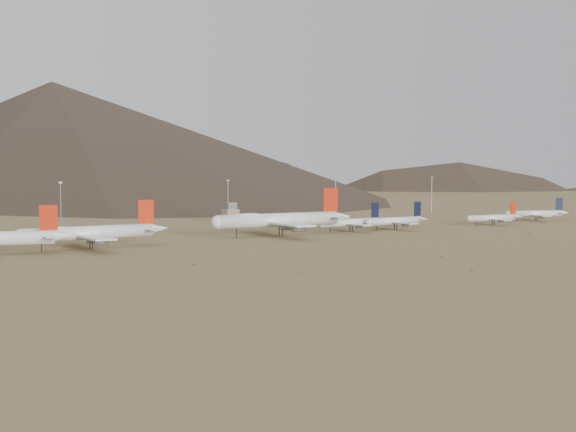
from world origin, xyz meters
TOP-DOWN VIEW (x-y plane):
  - ground at (0.00, 0.00)m, footprint 3000.00×3000.00m
  - widebody_centre at (-88.86, 24.59)m, footprint 67.03×51.21m
  - widebody_east at (9.17, 31.41)m, footprint 77.98×60.08m
  - narrowbody_a at (54.87, 32.81)m, footprint 44.16×31.53m
  - narrowbody_b at (82.16, 29.25)m, footprint 43.93×31.51m
  - narrowbody_c at (148.98, 22.01)m, footprint 39.54×28.60m
  - narrowbody_d at (194.63, 29.81)m, footprint 41.10×30.71m
  - control_tower at (30.00, 120.00)m, footprint 8.00×8.00m
  - mast_west at (-70.43, 124.97)m, footprint 2.00×0.60m
  - mast_centre at (27.70, 118.60)m, footprint 2.00×0.60m
  - mast_east at (127.09, 146.88)m, footprint 2.00×0.60m
  - mast_far_east at (195.95, 125.05)m, footprint 2.00×0.60m
  - desert_scrub at (-6.72, -80.80)m, footprint 416.40×157.70m

SIDE VIEW (x-z plane):
  - ground at x=0.00m, z-range 0.00..0.00m
  - desert_scrub at x=-6.72m, z-range -0.09..0.76m
  - narrowbody_c at x=148.98m, z-range -2.29..10.77m
  - narrowbody_d at x=194.63m, z-range -2.49..11.69m
  - narrowbody_b at x=82.16m, z-range -2.54..11.94m
  - narrowbody_a at x=54.87m, z-range -2.56..12.01m
  - control_tower at x=30.00m, z-range -0.68..11.32m
  - widebody_centre at x=-88.86m, z-range -3.09..16.82m
  - widebody_east at x=9.17m, z-range -3.59..19.56m
  - mast_west at x=-70.43m, z-range 1.35..27.05m
  - mast_centre at x=27.70m, z-range 1.35..27.05m
  - mast_east at x=127.09m, z-range 1.35..27.05m
  - mast_far_east at x=195.95m, z-range 1.35..27.05m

